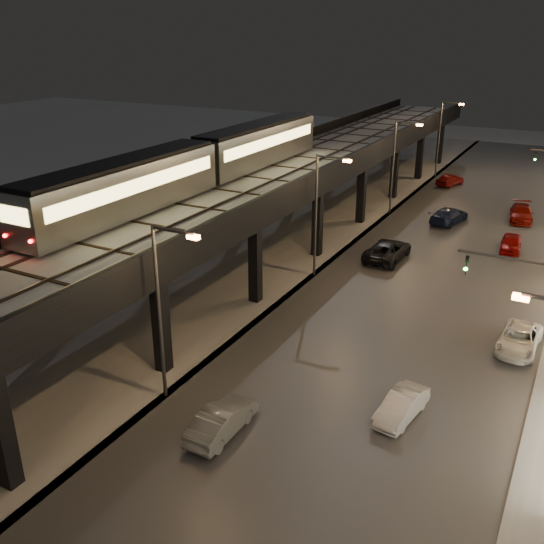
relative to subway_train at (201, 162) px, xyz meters
The scene contains 19 objects.
road_surface 19.20m from the subway_train, 22.81° to the left, with size 17.00×120.00×0.06m, color #46474D.
under_viaduct_pavement 10.90m from the subway_train, 69.62° to the left, with size 11.00×120.00×0.06m, color #9FA1A8.
elevated_viaduct 5.08m from the subway_train, 55.02° to the left, with size 9.00×100.00×6.30m.
viaduct_trackbed 4.83m from the subway_train, 56.04° to the left, with size 8.40×100.00×0.32m.
viaduct_parapet_streetside 7.92m from the subway_train, 28.56° to the left, with size 0.30×100.00×1.10m, color black.
viaduct_parapet_far 4.39m from the subway_train, 116.39° to the left, with size 0.30×100.00×1.10m, color black.
streetlight_left_1 17.53m from the subway_train, 62.14° to the right, with size 2.57×0.28×9.00m.
streetlight_left_2 9.03m from the subway_train, 18.67° to the left, with size 2.57×0.28×9.00m.
streetlight_left_3 22.45m from the subway_train, 68.72° to the left, with size 2.57×0.28×9.00m.
streetlight_left_4 39.67m from the subway_train, 78.23° to the left, with size 2.57×0.28×9.00m.
subway_train is the anchor object (origin of this frame).
car_near_white 21.72m from the subway_train, 54.18° to the right, with size 1.46×4.20×1.38m, color slate.
car_mid_silver 16.11m from the subway_train, 35.83° to the left, with size 2.55×5.52×1.53m, color black.
car_mid_dark 25.58m from the subway_train, 56.10° to the left, with size 2.05×5.04×1.46m, color #141D3C.
car_far_white 37.23m from the subway_train, 73.38° to the left, with size 1.66×4.12×1.40m, color maroon.
car_onc_silver 23.25m from the subway_train, 31.57° to the right, with size 1.32×3.79×1.25m, color silver.
car_onc_dark 24.03m from the subway_train, ahead, with size 2.10×4.56×1.27m, color white.
car_onc_white 32.09m from the subway_train, 51.29° to the left, with size 1.99×4.91×1.42m, color maroon.
car_onc_red 26.04m from the subway_train, 36.99° to the left, with size 1.57×3.89×1.33m, color #980707.
Camera 1 is at (16.11, -7.21, 17.21)m, focal length 40.00 mm.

